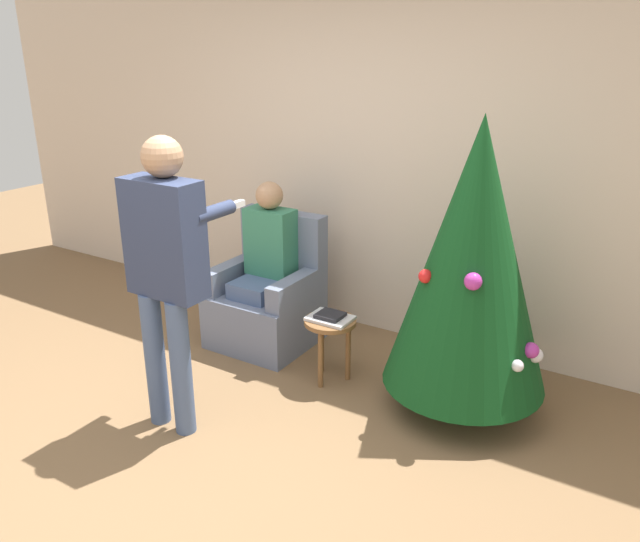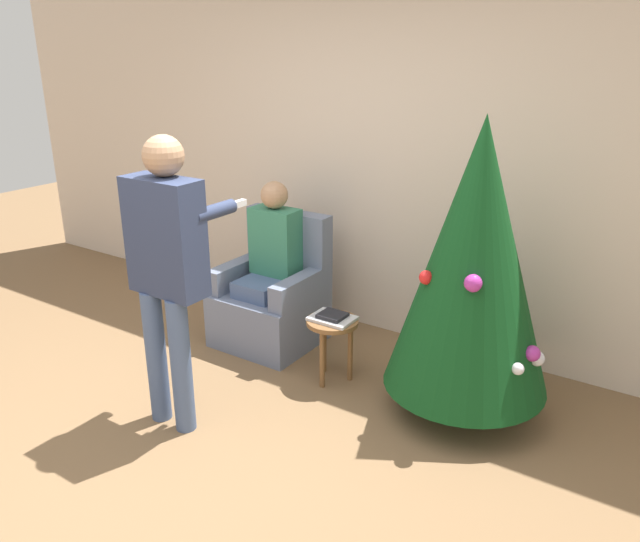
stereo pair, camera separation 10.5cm
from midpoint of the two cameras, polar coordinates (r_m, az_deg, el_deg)
The scene contains 9 objects.
ground_plane at distance 3.59m, azimuth -14.11°, elevation -17.57°, with size 14.00×14.00×0.00m, color brown.
wall_back at distance 4.72m, azimuth 4.16°, elevation 10.23°, with size 8.00×0.06×2.70m.
christmas_tree at distance 3.68m, azimuth 13.00°, elevation 1.23°, with size 0.98×0.98×1.81m.
armchair at distance 4.74m, azimuth -5.35°, elevation -2.63°, with size 0.70×0.67×0.97m.
person_seated at distance 4.60m, azimuth -5.71°, elevation 1.11°, with size 0.36×0.46×1.23m.
person_standing at distance 3.55m, azimuth -14.73°, elevation 0.99°, with size 0.47×0.57×1.71m.
side_stool at distance 4.16m, azimuth 0.21°, elevation -5.51°, with size 0.35×0.35×0.44m.
laptop at distance 4.12m, azimuth 0.21°, elevation -4.34°, with size 0.28×0.21×0.02m.
book at distance 4.11m, azimuth 0.21°, elevation -4.06°, with size 0.17×0.16×0.02m.
Camera 1 is at (2.11, -1.92, 2.17)m, focal length 35.00 mm.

